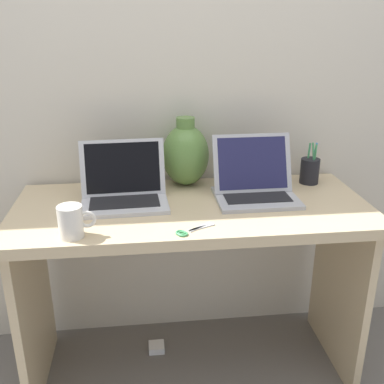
{
  "coord_description": "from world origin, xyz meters",
  "views": [
    {
      "loc": [
        -0.18,
        -1.55,
        1.41
      ],
      "look_at": [
        0.0,
        0.0,
        0.81
      ],
      "focal_mm": 42.22,
      "sensor_mm": 36.0,
      "label": 1
    }
  ],
  "objects_px": {
    "laptop_left": "(124,187)",
    "green_vase": "(186,154)",
    "laptop_right": "(254,182)",
    "scissors": "(189,231)",
    "power_brick": "(156,347)",
    "coffee_mug": "(72,221)",
    "pen_cup": "(310,170)"
  },
  "relations": [
    {
      "from": "laptop_left",
      "to": "green_vase",
      "type": "distance_m",
      "value": 0.31
    },
    {
      "from": "laptop_right",
      "to": "scissors",
      "type": "relative_size",
      "value": 2.25
    },
    {
      "from": "scissors",
      "to": "power_brick",
      "type": "xyz_separation_m",
      "value": [
        -0.11,
        0.35,
        -0.75
      ]
    },
    {
      "from": "laptop_right",
      "to": "coffee_mug",
      "type": "distance_m",
      "value": 0.71
    },
    {
      "from": "green_vase",
      "to": "coffee_mug",
      "type": "height_order",
      "value": "green_vase"
    },
    {
      "from": "power_brick",
      "to": "green_vase",
      "type": "bearing_deg",
      "value": 36.99
    },
    {
      "from": "laptop_left",
      "to": "laptop_right",
      "type": "relative_size",
      "value": 1.05
    },
    {
      "from": "laptop_left",
      "to": "laptop_right",
      "type": "distance_m",
      "value": 0.5
    },
    {
      "from": "green_vase",
      "to": "power_brick",
      "type": "bearing_deg",
      "value": -143.01
    },
    {
      "from": "pen_cup",
      "to": "scissors",
      "type": "height_order",
      "value": "pen_cup"
    },
    {
      "from": "laptop_left",
      "to": "pen_cup",
      "type": "xyz_separation_m",
      "value": [
        0.77,
        0.12,
        -0.0
      ]
    },
    {
      "from": "laptop_left",
      "to": "power_brick",
      "type": "relative_size",
      "value": 4.67
    },
    {
      "from": "coffee_mug",
      "to": "pen_cup",
      "type": "height_order",
      "value": "pen_cup"
    },
    {
      "from": "pen_cup",
      "to": "power_brick",
      "type": "xyz_separation_m",
      "value": [
        -0.67,
        -0.06,
        -0.8
      ]
    },
    {
      "from": "scissors",
      "to": "laptop_right",
      "type": "bearing_deg",
      "value": 44.98
    },
    {
      "from": "green_vase",
      "to": "scissors",
      "type": "distance_m",
      "value": 0.48
    },
    {
      "from": "laptop_right",
      "to": "power_brick",
      "type": "height_order",
      "value": "laptop_right"
    },
    {
      "from": "coffee_mug",
      "to": "scissors",
      "type": "relative_size",
      "value": 0.87
    },
    {
      "from": "laptop_right",
      "to": "coffee_mug",
      "type": "relative_size",
      "value": 2.59
    },
    {
      "from": "laptop_right",
      "to": "power_brick",
      "type": "xyz_separation_m",
      "value": [
        -0.4,
        0.06,
        -0.8
      ]
    },
    {
      "from": "laptop_left",
      "to": "coffee_mug",
      "type": "bearing_deg",
      "value": -119.19
    },
    {
      "from": "laptop_left",
      "to": "scissors",
      "type": "relative_size",
      "value": 2.37
    },
    {
      "from": "coffee_mug",
      "to": "power_brick",
      "type": "relative_size",
      "value": 1.71
    },
    {
      "from": "laptop_right",
      "to": "scissors",
      "type": "xyz_separation_m",
      "value": [
        -0.29,
        -0.29,
        -0.06
      ]
    },
    {
      "from": "laptop_right",
      "to": "power_brick",
      "type": "distance_m",
      "value": 0.9
    },
    {
      "from": "laptop_right",
      "to": "green_vase",
      "type": "relative_size",
      "value": 1.1
    },
    {
      "from": "laptop_left",
      "to": "pen_cup",
      "type": "relative_size",
      "value": 1.81
    },
    {
      "from": "laptop_left",
      "to": "coffee_mug",
      "type": "xyz_separation_m",
      "value": [
        -0.16,
        -0.28,
        -0.01
      ]
    },
    {
      "from": "laptop_left",
      "to": "laptop_right",
      "type": "xyz_separation_m",
      "value": [
        0.5,
        -0.0,
        0.0
      ]
    },
    {
      "from": "coffee_mug",
      "to": "pen_cup",
      "type": "distance_m",
      "value": 1.01
    },
    {
      "from": "laptop_left",
      "to": "scissors",
      "type": "distance_m",
      "value": 0.36
    },
    {
      "from": "laptop_right",
      "to": "scissors",
      "type": "height_order",
      "value": "laptop_right"
    }
  ]
}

